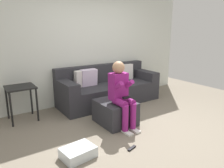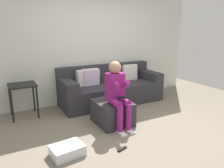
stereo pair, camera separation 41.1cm
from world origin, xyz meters
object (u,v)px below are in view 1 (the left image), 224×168
at_px(remote_near_ottoman, 132,148).
at_px(remote_under_side_table, 82,146).
at_px(remote_by_storage_bin, 83,145).
at_px(person_seated, 121,91).
at_px(ottoman, 115,112).
at_px(couch_sectional, 108,89).
at_px(storage_bin, 78,152).
at_px(side_table, 21,92).

height_order(remote_near_ottoman, remote_under_side_table, same).
distance_m(remote_by_storage_bin, remote_under_side_table, 0.03).
distance_m(person_seated, remote_under_side_table, 1.14).
bearing_deg(remote_under_side_table, ottoman, -4.47).
bearing_deg(remote_under_side_table, remote_by_storage_bin, 10.91).
xyz_separation_m(couch_sectional, storage_bin, (-1.60, -1.73, -0.26)).
xyz_separation_m(person_seated, storage_bin, (-1.07, -0.47, -0.58)).
distance_m(ottoman, person_seated, 0.48).
bearing_deg(remote_by_storage_bin, remote_near_ottoman, -17.09).
height_order(ottoman, person_seated, person_seated).
distance_m(remote_near_ottoman, remote_by_storage_bin, 0.73).
xyz_separation_m(couch_sectional, remote_by_storage_bin, (-1.41, -1.49, -0.32)).
height_order(couch_sectional, ottoman, couch_sectional).
distance_m(storage_bin, remote_near_ottoman, 0.79).
height_order(remote_by_storage_bin, remote_under_side_table, same).
bearing_deg(side_table, storage_bin, -79.27).
distance_m(side_table, remote_near_ottoman, 2.34).
distance_m(couch_sectional, ottoman, 1.21).
xyz_separation_m(ottoman, remote_by_storage_bin, (-0.87, -0.41, -0.20)).
relative_size(side_table, remote_near_ottoman, 3.91).
bearing_deg(side_table, remote_by_storage_bin, -70.96).
xyz_separation_m(remote_by_storage_bin, remote_under_side_table, (-0.02, -0.02, 0.00)).
distance_m(ottoman, remote_under_side_table, 1.02).
bearing_deg(remote_near_ottoman, remote_by_storage_bin, 121.23).
distance_m(side_table, remote_by_storage_bin, 1.71).
xyz_separation_m(remote_near_ottoman, remote_by_storage_bin, (-0.55, 0.48, 0.00)).
distance_m(couch_sectional, side_table, 1.95).
relative_size(couch_sectional, storage_bin, 5.46).
bearing_deg(remote_under_side_table, couch_sectional, 16.27).
relative_size(side_table, remote_by_storage_bin, 4.05).
bearing_deg(remote_near_ottoman, side_table, 100.34).
relative_size(side_table, remote_under_side_table, 3.76).
height_order(person_seated, remote_under_side_table, person_seated).
relative_size(ottoman, remote_near_ottoman, 4.14).
relative_size(ottoman, remote_by_storage_bin, 4.28).
relative_size(couch_sectional, ottoman, 3.38).
bearing_deg(ottoman, couch_sectional, 63.68).
height_order(ottoman, remote_near_ottoman, ottoman).
bearing_deg(remote_under_side_table, remote_near_ottoman, -68.68).
bearing_deg(remote_by_storage_bin, storage_bin, -105.71).
bearing_deg(ottoman, remote_by_storage_bin, -154.64).
bearing_deg(remote_under_side_table, storage_bin, -158.67).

